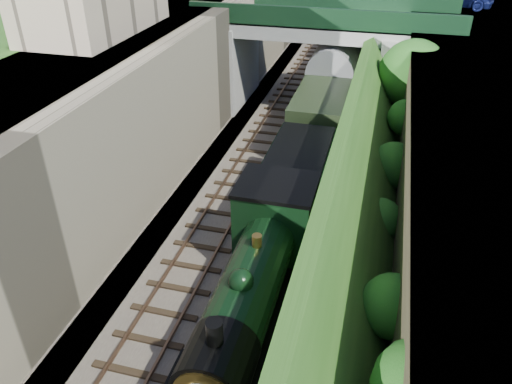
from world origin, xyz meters
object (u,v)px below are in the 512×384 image
road_bridge (333,51)px  locomotive (256,282)px  tender (297,181)px  tree (415,76)px

road_bridge → locomotive: size_ratio=1.56×
tender → locomotive: bearing=-90.0°
locomotive → tender: bearing=90.0°
road_bridge → locomotive: road_bridge is taller
road_bridge → tender: 13.01m
tree → tender: size_ratio=1.10×
tree → locomotive: 15.49m
tree → locomotive: size_ratio=0.65×
road_bridge → tree: (4.97, -5.64, 0.57)m
road_bridge → tender: size_ratio=2.67×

